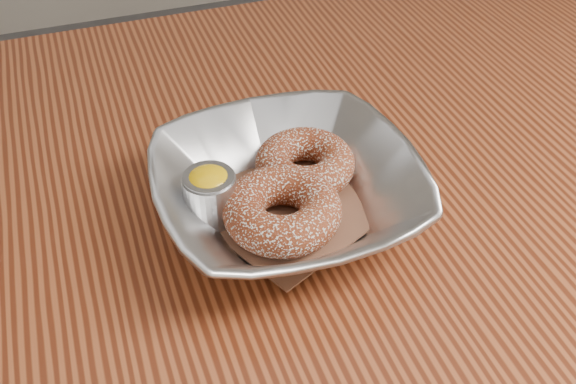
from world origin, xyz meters
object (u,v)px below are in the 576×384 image
object	(u,v)px
donut_front	(282,210)
ramekin	(210,194)
serving_bowl	(288,192)
table	(311,241)
donut_back	(305,163)

from	to	relation	value
donut_front	ramekin	bearing A→B (deg)	148.61
serving_bowl	donut_front	distance (m)	0.02
serving_bowl	ramekin	distance (m)	0.07
donut_front	ramekin	distance (m)	0.07
table	serving_bowl	xyz separation A→B (m)	(-0.05, -0.05, 0.13)
donut_front	ramekin	size ratio (longest dim) A/B	1.98
table	donut_back	world-z (taller)	donut_back
donut_back	donut_front	world-z (taller)	donut_front
table	ramekin	size ratio (longest dim) A/B	22.13
serving_bowl	donut_front	world-z (taller)	serving_bowl
donut_front	donut_back	bearing A→B (deg)	53.15
donut_front	serving_bowl	bearing A→B (deg)	57.90
donut_back	ramekin	distance (m)	0.10
table	serving_bowl	bearing A→B (deg)	-130.56
serving_bowl	ramekin	size ratio (longest dim) A/B	4.51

